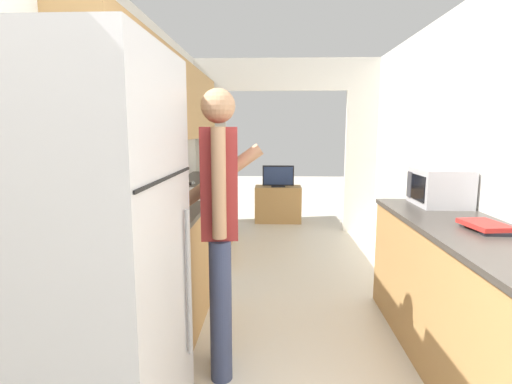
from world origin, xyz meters
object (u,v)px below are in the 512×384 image
book_stack (487,227)px  knife (191,183)px  microwave (439,187)px  refrigerator (85,273)px  person (220,225)px  television (278,176)px  tv_cabinet (278,204)px  range_oven (186,239)px

book_stack → knife: bearing=137.3°
microwave → knife: (-2.20, 1.19, -0.14)m
refrigerator → book_stack: 2.18m
refrigerator → person: (0.46, 0.74, 0.03)m
person → television: size_ratio=3.42×
book_stack → television: 4.24m
refrigerator → microwave: size_ratio=3.99×
tv_cabinet → knife: size_ratio=2.22×
person → microwave: size_ratio=3.80×
knife → tv_cabinet: bearing=51.7°
book_stack → person: bearing=-178.4°
refrigerator → microwave: (2.08, 1.60, 0.14)m
refrigerator → tv_cabinet: 5.01m
microwave → book_stack: bearing=-93.3°
refrigerator → range_oven: (-0.05, 2.11, -0.45)m
tv_cabinet → knife: knife is taller
range_oven → tv_cabinet: (0.92, 2.78, -0.17)m
book_stack → range_oven: bearing=147.5°
knife → refrigerator: bearing=-100.8°
refrigerator → television: 4.94m
person → tv_cabinet: bearing=-12.5°
person → knife: size_ratio=5.12×
range_oven → television: range_oven is taller
range_oven → person: (0.51, -1.37, 0.47)m
person → tv_cabinet: 4.22m
range_oven → knife: bearing=96.1°
refrigerator → range_oven: bearing=91.3°
person → television: 4.14m
microwave → television: microwave is taller
microwave → refrigerator: bearing=-142.5°
refrigerator → book_stack: size_ratio=5.88×
range_oven → television: (0.92, 2.74, 0.29)m
range_oven → person: size_ratio=0.61×
refrigerator → person: bearing=58.1°
television → knife: television is taller
person → tv_cabinet: size_ratio=2.31×
book_stack → knife: (-2.15, 1.99, -0.02)m
book_stack → television: size_ratio=0.61×
person → knife: (-0.58, 2.04, -0.02)m
microwave → tv_cabinet: 3.60m
book_stack → television: book_stack is taller
tv_cabinet → television: (-0.00, -0.04, 0.46)m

